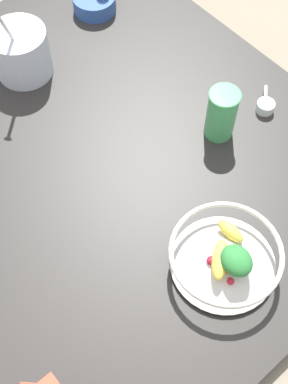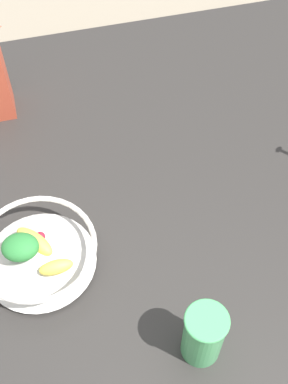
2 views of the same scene
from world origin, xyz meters
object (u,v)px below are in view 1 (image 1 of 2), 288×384
(fruit_bowl, at_px, (225,257))
(garlic_bowl, at_px, (95,1))
(yogurt_tub, at_px, (20,51))
(drinking_cup, at_px, (222,113))

(fruit_bowl, height_order, garlic_bowl, fruit_bowl)
(fruit_bowl, relative_size, yogurt_tub, 0.90)
(yogurt_tub, bearing_deg, drinking_cup, -62.83)
(fruit_bowl, bearing_deg, drinking_cup, 46.88)
(yogurt_tub, bearing_deg, fruit_bowl, -89.85)
(fruit_bowl, bearing_deg, garlic_bowl, 70.35)
(garlic_bowl, bearing_deg, yogurt_tub, -167.33)
(yogurt_tub, xyz_separation_m, drinking_cup, (0.22, -0.43, 0.00))
(yogurt_tub, height_order, drinking_cup, yogurt_tub)
(drinking_cup, bearing_deg, garlic_bowl, 85.44)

